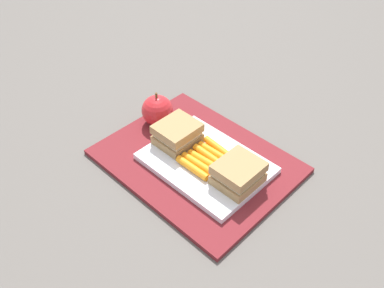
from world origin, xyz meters
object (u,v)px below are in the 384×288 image
at_px(food_tray, 206,163).
at_px(sandwich_half_left, 238,173).
at_px(carrot_sticks_bundle, 206,158).
at_px(sandwich_half_right, 177,134).
at_px(apple, 157,110).

distance_m(food_tray, sandwich_half_left, 0.08).
relative_size(sandwich_half_left, carrot_sticks_bundle, 0.90).
xyz_separation_m(food_tray, sandwich_half_right, (0.08, 0.00, 0.03)).
bearing_deg(sandwich_half_right, apple, -15.58).
height_order(food_tray, apple, apple).
bearing_deg(sandwich_half_right, carrot_sticks_bundle, -179.76).
relative_size(food_tray, apple, 2.95).
bearing_deg(sandwich_half_left, food_tray, 0.00).
relative_size(food_tray, carrot_sticks_bundle, 2.60).
distance_m(carrot_sticks_bundle, apple, 0.17).
distance_m(food_tray, apple, 0.17).
height_order(food_tray, sandwich_half_right, sandwich_half_right).
bearing_deg(food_tray, apple, -8.27).
bearing_deg(sandwich_half_right, food_tray, 180.00).
xyz_separation_m(sandwich_half_left, sandwich_half_right, (0.16, 0.00, 0.00)).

